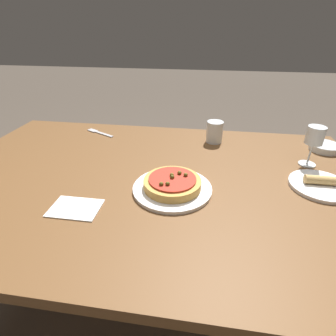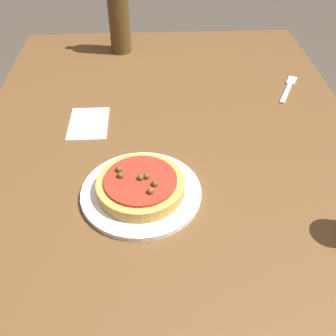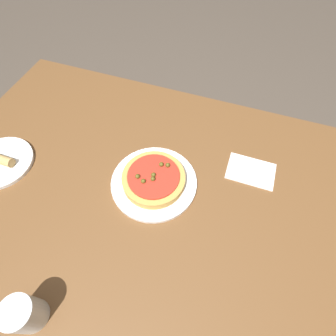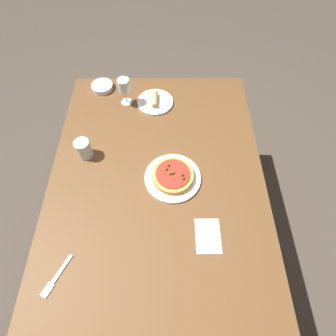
{
  "view_description": "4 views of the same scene",
  "coord_description": "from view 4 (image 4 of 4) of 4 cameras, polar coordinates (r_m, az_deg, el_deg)",
  "views": [
    {
      "loc": [
        -0.18,
        0.78,
        1.19
      ],
      "look_at": [
        -0.07,
        0.04,
        0.77
      ],
      "focal_mm": 28.0,
      "sensor_mm": 36.0,
      "label": 1
    },
    {
      "loc": [
        -0.69,
        0.05,
        1.31
      ],
      "look_at": [
        -0.12,
        0.02,
        0.81
      ],
      "focal_mm": 42.0,
      "sensor_mm": 36.0,
      "label": 2
    },
    {
      "loc": [
        0.08,
        -0.29,
        1.4
      ],
      "look_at": [
        -0.05,
        0.11,
        0.76
      ],
      "focal_mm": 28.0,
      "sensor_mm": 36.0,
      "label": 3
    },
    {
      "loc": [
        0.51,
        0.05,
        1.76
      ],
      "look_at": [
        -0.1,
        0.05,
        0.78
      ],
      "focal_mm": 28.0,
      "sensor_mm": 36.0,
      "label": 4
    }
  ],
  "objects": [
    {
      "name": "ground_plane",
      "position": [
        1.83,
        -1.66,
        -15.72
      ],
      "size": [
        14.0,
        14.0,
        0.0
      ],
      "primitive_type": "plane",
      "color": "#4C4238"
    },
    {
      "name": "dining_table",
      "position": [
        1.23,
        -2.39,
        -7.48
      ],
      "size": [
        1.56,
        0.99,
        0.71
      ],
      "color": "brown",
      "rests_on": "ground_plane"
    },
    {
      "name": "dinner_plate",
      "position": [
        1.2,
        1.04,
        -2.13
      ],
      "size": [
        0.26,
        0.26,
        0.01
      ],
      "color": "white",
      "rests_on": "dining_table"
    },
    {
      "name": "pizza",
      "position": [
        1.18,
        1.06,
        -1.6
      ],
      "size": [
        0.19,
        0.19,
        0.04
      ],
      "color": "gold",
      "rests_on": "dinner_plate"
    },
    {
      "name": "wine_glass",
      "position": [
        1.45,
        -9.55,
        17.12
      ],
      "size": [
        0.06,
        0.06,
        0.15
      ],
      "color": "silver",
      "rests_on": "dining_table"
    },
    {
      "name": "water_cup",
      "position": [
        1.3,
        -17.87,
        4.0
      ],
      "size": [
        0.07,
        0.07,
        0.1
      ],
      "color": "silver",
      "rests_on": "dining_table"
    },
    {
      "name": "side_bowl",
      "position": [
        1.63,
        -14.12,
        16.81
      ],
      "size": [
        0.12,
        0.12,
        0.03
      ],
      "color": "silver",
      "rests_on": "dining_table"
    },
    {
      "name": "fork",
      "position": [
        1.14,
        -23.23,
        -21.15
      ],
      "size": [
        0.16,
        0.09,
        0.0
      ],
      "rotation": [
        0.0,
        0.0,
        -0.48
      ],
      "color": "#B7B7BC",
      "rests_on": "dining_table"
    },
    {
      "name": "side_plate",
      "position": [
        1.5,
        -2.82,
        14.24
      ],
      "size": [
        0.2,
        0.2,
        0.04
      ],
      "color": "white",
      "rests_on": "dining_table"
    },
    {
      "name": "paper_napkin",
      "position": [
        1.11,
        8.71,
        -14.4
      ],
      "size": [
        0.15,
        0.1,
        0.0
      ],
      "color": "white",
      "rests_on": "dining_table"
    }
  ]
}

